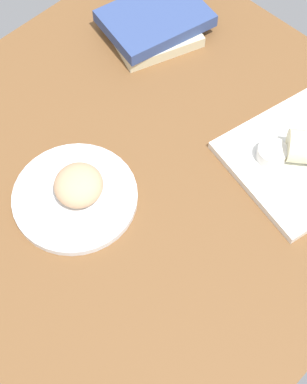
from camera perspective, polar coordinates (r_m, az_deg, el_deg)
dining_table at (r=108.18cm, az=-3.48°, el=0.01°), size 110.00×90.00×4.00cm
round_plate at (r=105.27cm, az=-7.72°, el=-0.50°), size 22.62×22.62×1.40cm
scone_pastry at (r=102.55cm, az=-7.38°, el=0.67°), size 12.54×12.50×5.24cm
square_plate at (r=111.73cm, az=14.15°, el=3.03°), size 28.87×28.87×1.60cm
sauce_cup at (r=108.78cm, az=11.58°, el=3.77°), size 5.56×5.56×2.66cm
book_stack at (r=128.45cm, az=0.10°, el=16.17°), size 24.25×20.61×5.28cm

